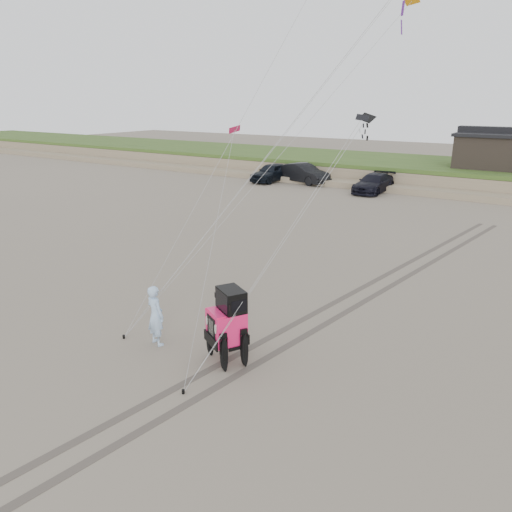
# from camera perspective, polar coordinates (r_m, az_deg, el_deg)

# --- Properties ---
(ground) EXTENTS (160.00, 160.00, 0.00)m
(ground) POSITION_cam_1_polar(r_m,az_deg,el_deg) (14.71, -7.39, -12.55)
(ground) COLOR #6B6054
(ground) RESTS_ON ground
(dune_ridge) EXTENTS (160.00, 14.25, 1.73)m
(dune_ridge) POSITION_cam_1_polar(r_m,az_deg,el_deg) (48.22, 23.17, 8.44)
(dune_ridge) COLOR #7A6B54
(dune_ridge) RESTS_ON ground
(cabin) EXTENTS (6.40, 5.40, 3.35)m
(cabin) POSITION_cam_1_polar(r_m,az_deg,el_deg) (47.14, 25.81, 10.90)
(cabin) COLOR black
(cabin) RESTS_ON dune_ridge
(truck_a) EXTENTS (2.30, 5.04, 1.67)m
(truck_a) POSITION_cam_1_polar(r_m,az_deg,el_deg) (46.36, 1.81, 9.53)
(truck_a) COLOR black
(truck_a) RESTS_ON ground
(truck_b) EXTENTS (5.59, 3.16, 1.74)m
(truck_b) POSITION_cam_1_polar(r_m,az_deg,el_deg) (45.69, 5.38, 9.39)
(truck_b) COLOR black
(truck_b) RESTS_ON ground
(truck_c) EXTENTS (2.21, 5.22, 1.50)m
(truck_c) POSITION_cam_1_polar(r_m,az_deg,el_deg) (41.96, 13.30, 8.10)
(truck_c) COLOR black
(truck_c) RESTS_ON ground
(jeep) EXTENTS (4.12, 5.13, 1.77)m
(jeep) POSITION_cam_1_polar(r_m,az_deg,el_deg) (14.59, -3.38, -8.75)
(jeep) COLOR #FC1D63
(jeep) RESTS_ON ground
(man) EXTENTS (0.80, 0.62, 1.93)m
(man) POSITION_cam_1_polar(r_m,az_deg,el_deg) (15.77, -11.41, -6.66)
(man) COLOR #8FA6DE
(man) RESTS_ON ground
(kite_flock) EXTENTS (10.81, 8.59, 7.32)m
(kite_flock) POSITION_cam_1_polar(r_m,az_deg,el_deg) (19.43, 15.06, 26.33)
(kite_flock) COLOR #55167E
(kite_flock) RESTS_ON ground
(stake_main) EXTENTS (0.08, 0.08, 0.12)m
(stake_main) POSITION_cam_1_polar(r_m,az_deg,el_deg) (16.72, -14.88, -8.90)
(stake_main) COLOR black
(stake_main) RESTS_ON ground
(stake_aux) EXTENTS (0.08, 0.08, 0.12)m
(stake_aux) POSITION_cam_1_polar(r_m,az_deg,el_deg) (13.59, -8.32, -15.08)
(stake_aux) COLOR black
(stake_aux) RESTS_ON ground
(tire_tracks) EXTENTS (5.22, 29.74, 0.01)m
(tire_tracks) POSITION_cam_1_polar(r_m,az_deg,el_deg) (20.07, 12.17, -4.29)
(tire_tracks) COLOR #4C443D
(tire_tracks) RESTS_ON ground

